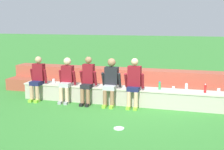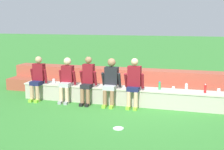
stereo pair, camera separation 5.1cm
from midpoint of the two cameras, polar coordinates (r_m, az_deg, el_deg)
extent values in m
plane|color=#388433|center=(8.55, 4.42, -6.05)|extent=(80.00, 80.00, 0.00)
cube|color=#B7AF9E|center=(8.73, 4.78, -4.08)|extent=(7.00, 0.51, 0.48)
cube|color=beige|center=(8.68, 4.80, -2.62)|extent=(7.04, 0.55, 0.04)
cube|color=#9F4833|center=(9.61, 5.83, -3.05)|extent=(9.55, 0.65, 0.39)
cube|color=#A44D39|center=(10.19, 6.50, -1.17)|extent=(9.55, 0.65, 0.78)
cylinder|color=tan|center=(9.39, -14.93, -3.38)|extent=(0.11, 0.11, 0.48)
cylinder|color=tan|center=(9.29, -13.94, -3.47)|extent=(0.11, 0.11, 0.48)
cube|color=#8CD833|center=(9.40, -15.00, -4.63)|extent=(0.10, 0.22, 0.08)
cube|color=#8CD833|center=(9.31, -14.01, -4.73)|extent=(0.10, 0.22, 0.08)
cube|color=#191E47|center=(9.40, -14.07, -1.47)|extent=(0.31, 0.36, 0.12)
cube|color=maroon|center=(9.48, -13.66, 0.55)|extent=(0.34, 0.20, 0.51)
sphere|color=tan|center=(9.43, -13.76, 2.79)|extent=(0.20, 0.20, 0.20)
cylinder|color=maroon|center=(9.59, -14.84, -0.09)|extent=(0.08, 0.16, 0.43)
cylinder|color=maroon|center=(9.38, -12.52, -0.22)|extent=(0.08, 0.15, 0.43)
cylinder|color=beige|center=(8.99, -9.66, -3.77)|extent=(0.11, 0.11, 0.48)
cylinder|color=beige|center=(8.91, -8.59, -3.86)|extent=(0.11, 0.11, 0.48)
cube|color=#99999E|center=(9.00, -9.74, -5.08)|extent=(0.10, 0.22, 0.08)
cube|color=#99999E|center=(8.93, -8.66, -5.18)|extent=(0.10, 0.22, 0.08)
cube|color=#B2B2B7|center=(8.99, -8.84, -1.80)|extent=(0.30, 0.31, 0.12)
cube|color=maroon|center=(9.09, -8.45, 0.23)|extent=(0.34, 0.20, 0.48)
sphere|color=beige|center=(9.03, -8.51, 2.56)|extent=(0.22, 0.22, 0.22)
cylinder|color=maroon|center=(9.18, -9.73, -0.39)|extent=(0.08, 0.15, 0.43)
cylinder|color=maroon|center=(9.00, -7.22, -0.53)|extent=(0.08, 0.18, 0.43)
cylinder|color=#996B4C|center=(8.69, -5.75, -4.15)|extent=(0.11, 0.11, 0.48)
cylinder|color=#996B4C|center=(8.63, -4.68, -4.24)|extent=(0.11, 0.11, 0.48)
cube|color=black|center=(8.71, -5.82, -5.50)|extent=(0.10, 0.22, 0.08)
cube|color=black|center=(8.65, -4.75, -5.59)|extent=(0.10, 0.22, 0.08)
cube|color=black|center=(8.72, -4.91, -2.09)|extent=(0.28, 0.34, 0.12)
cube|color=maroon|center=(8.81, -4.55, 0.26)|extent=(0.31, 0.20, 0.56)
sphere|color=#996B4C|center=(8.75, -4.59, 2.82)|extent=(0.20, 0.20, 0.20)
cylinder|color=maroon|center=(8.89, -5.84, -0.50)|extent=(0.08, 0.21, 0.42)
cylinder|color=maroon|center=(8.75, -3.32, -0.64)|extent=(0.08, 0.18, 0.43)
cylinder|color=#996B4C|center=(8.49, -1.50, -4.46)|extent=(0.11, 0.11, 0.48)
cylinder|color=#996B4C|center=(8.43, -0.15, -4.56)|extent=(0.11, 0.11, 0.48)
cube|color=#8CD833|center=(8.51, -1.57, -5.84)|extent=(0.10, 0.22, 0.08)
cube|color=#8CD833|center=(8.45, -0.23, -5.95)|extent=(0.10, 0.22, 0.08)
cube|color=#B2B2B7|center=(8.52, -0.57, -2.35)|extent=(0.34, 0.33, 0.12)
cube|color=black|center=(8.62, -0.25, -0.13)|extent=(0.38, 0.20, 0.50)
sphere|color=#996B4C|center=(8.56, -0.25, 2.40)|extent=(0.23, 0.23, 0.23)
cylinder|color=black|center=(8.69, -1.79, -0.81)|extent=(0.08, 0.22, 0.42)
cylinder|color=black|center=(8.56, 1.25, -0.98)|extent=(0.08, 0.20, 0.43)
cylinder|color=#DBAD89|center=(8.34, 2.98, -4.73)|extent=(0.11, 0.11, 0.48)
cylinder|color=#DBAD89|center=(8.30, 4.33, -4.83)|extent=(0.11, 0.11, 0.48)
cube|color=#8CD833|center=(8.36, 2.91, -6.14)|extent=(0.10, 0.22, 0.08)
cube|color=#8CD833|center=(8.32, 4.25, -6.24)|extent=(0.10, 0.22, 0.08)
cube|color=#191E47|center=(8.37, 3.86, -2.61)|extent=(0.33, 0.31, 0.12)
cube|color=maroon|center=(8.41, 4.06, -0.21)|extent=(0.36, 0.20, 0.56)
sphere|color=#DBAD89|center=(8.35, 4.09, 2.48)|extent=(0.20, 0.20, 0.20)
cylinder|color=maroon|center=(8.47, 2.49, -0.99)|extent=(0.08, 0.24, 0.42)
cylinder|color=maroon|center=(8.37, 5.57, -1.16)|extent=(0.08, 0.15, 0.43)
cylinder|color=red|center=(8.45, 16.87, -2.48)|extent=(0.06, 0.06, 0.22)
cylinder|color=white|center=(8.43, 16.91, -1.67)|extent=(0.04, 0.04, 0.02)
cylinder|color=green|center=(8.57, 8.72, -2.01)|extent=(0.07, 0.07, 0.21)
cylinder|color=blue|center=(8.55, 8.74, -1.25)|extent=(0.04, 0.04, 0.02)
cylinder|color=silver|center=(8.50, 13.57, -2.30)|extent=(0.07, 0.07, 0.21)
cylinder|color=white|center=(8.48, 13.60, -1.55)|extent=(0.04, 0.04, 0.02)
cylinder|color=white|center=(9.57, -11.03, -1.08)|extent=(0.08, 0.08, 0.12)
cylinder|color=white|center=(8.56, 19.17, -2.78)|extent=(0.09, 0.09, 0.12)
cylinder|color=white|center=(8.50, 11.25, -2.51)|extent=(0.08, 0.08, 0.12)
cylinder|color=white|center=(6.91, 1.09, -9.95)|extent=(0.24, 0.24, 0.02)
camera|label=1|loc=(0.03, -90.17, -0.03)|focal=48.89mm
camera|label=2|loc=(0.03, 89.83, 0.03)|focal=48.89mm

